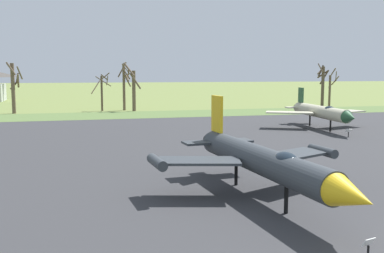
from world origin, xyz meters
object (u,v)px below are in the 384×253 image
jet_fighter_front_right (321,112)px  info_placard_front_right (348,132)px  info_placard_front_left (368,247)px  jet_fighter_front_left (262,160)px

jet_fighter_front_right → info_placard_front_right: size_ratio=16.81×
info_placard_front_left → jet_fighter_front_right: size_ratio=0.06×
jet_fighter_front_right → info_placard_front_right: (-0.70, -6.42, -1.49)m
jet_fighter_front_left → info_placard_front_left: 7.95m
jet_fighter_front_left → jet_fighter_front_right: 30.71m
jet_fighter_front_right → info_placard_front_right: bearing=-96.2°
jet_fighter_front_left → jet_fighter_front_right: jet_fighter_front_left is taller
jet_fighter_front_left → info_placard_front_right: 25.39m
jet_fighter_front_left → jet_fighter_front_right: size_ratio=1.04×
jet_fighter_front_left → info_placard_front_right: (17.54, 18.29, -1.53)m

